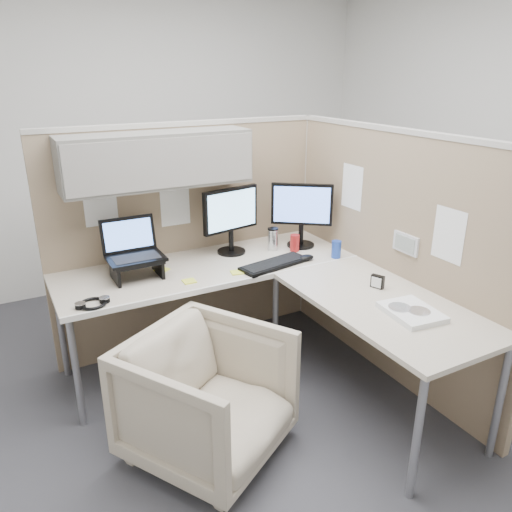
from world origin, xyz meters
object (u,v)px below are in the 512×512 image
desk (269,286)px  office_chair (208,392)px  keyboard (274,264)px  monitor_left (231,215)px

desk → office_chair: size_ratio=2.65×
keyboard → desk: bearing=-138.9°
monitor_left → keyboard: (0.14, -0.37, -0.26)m
desk → keyboard: 0.24m
office_chair → keyboard: bearing=7.8°
office_chair → monitor_left: size_ratio=1.62×
desk → monitor_left: (0.01, 0.55, 0.32)m
monitor_left → office_chair: bearing=-133.3°
desk → office_chair: bearing=-145.1°
desk → monitor_left: monitor_left is taller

